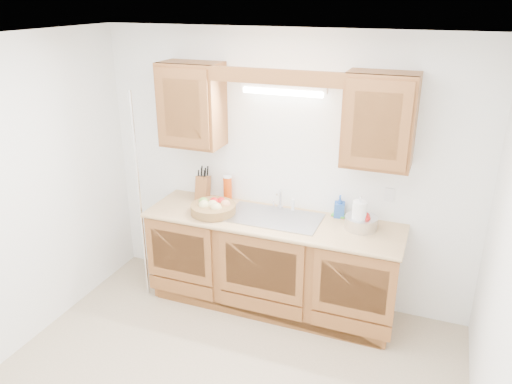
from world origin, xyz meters
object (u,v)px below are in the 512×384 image
at_px(fruit_basket, 213,207).
at_px(knife_block, 203,187).
at_px(paper_towel, 359,216).
at_px(apple_bowl, 361,222).

bearing_deg(fruit_basket, knife_block, 131.35).
bearing_deg(knife_block, fruit_basket, -56.73).
relative_size(paper_towel, apple_bowl, 0.84).
distance_m(knife_block, apple_bowl, 1.55).
bearing_deg(apple_bowl, knife_block, 175.97).
bearing_deg(fruit_basket, apple_bowl, 7.13).
bearing_deg(fruit_basket, paper_towel, 5.69).
xyz_separation_m(fruit_basket, apple_bowl, (1.30, 0.16, 0.01)).
distance_m(fruit_basket, knife_block, 0.37).
height_order(fruit_basket, knife_block, knife_block).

